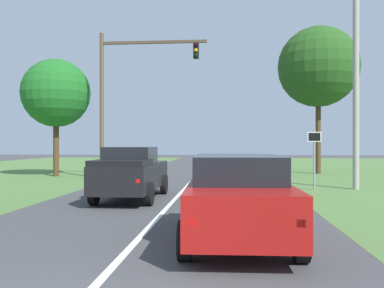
{
  "coord_description": "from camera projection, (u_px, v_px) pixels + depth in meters",
  "views": [
    {
      "loc": [
        1.92,
        -3.96,
        2.09
      ],
      "look_at": [
        0.29,
        15.77,
        2.07
      ],
      "focal_mm": 38.48,
      "sensor_mm": 36.0,
      "label": 1
    }
  ],
  "objects": [
    {
      "name": "ground_plane",
      "position": [
        174.0,
        200.0,
        15.28
      ],
      "size": [
        120.0,
        120.0,
        0.0
      ],
      "primitive_type": "plane",
      "color": "#424244"
    },
    {
      "name": "red_suv_near",
      "position": [
        238.0,
        195.0,
        8.85
      ],
      "size": [
        2.38,
        4.92,
        1.84
      ],
      "color": "#9E1411",
      "rests_on": "ground_plane"
    },
    {
      "name": "pickup_truck_lead",
      "position": [
        132.0,
        172.0,
        15.38
      ],
      "size": [
        2.15,
        5.23,
        1.97
      ],
      "color": "black",
      "rests_on": "ground_plane"
    },
    {
      "name": "traffic_light",
      "position": [
        126.0,
        85.0,
        24.25
      ],
      "size": [
        6.36,
        0.4,
        8.64
      ],
      "color": "brown",
      "rests_on": "ground_plane"
    },
    {
      "name": "keep_moving_sign",
      "position": [
        314.0,
        151.0,
        18.41
      ],
      "size": [
        0.6,
        0.09,
        2.74
      ],
      "color": "gray",
      "rests_on": "ground_plane"
    },
    {
      "name": "oak_tree_right",
      "position": [
        318.0,
        67.0,
        28.57
      ],
      "size": [
        5.58,
        5.58,
        10.22
      ],
      "color": "#4C351E",
      "rests_on": "ground_plane"
    },
    {
      "name": "utility_pole_right",
      "position": [
        356.0,
        84.0,
        18.71
      ],
      "size": [
        0.28,
        0.28,
        9.62
      ],
      "primitive_type": "cylinder",
      "color": "#9E998E",
      "rests_on": "ground_plane"
    },
    {
      "name": "extra_tree_1",
      "position": [
        56.0,
        93.0,
        26.2
      ],
      "size": [
        4.32,
        4.32,
        7.48
      ],
      "color": "#4C351E",
      "rests_on": "ground_plane"
    }
  ]
}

